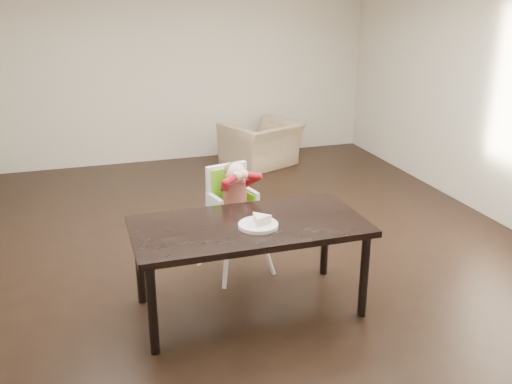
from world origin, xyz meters
TOP-DOWN VIEW (x-y plane):
  - ground at (0.00, 0.00)m, footprint 7.00×7.00m
  - room_walls at (0.00, 0.00)m, footprint 6.02×7.02m
  - dining_table at (-0.17, -0.94)m, footprint 1.80×0.90m
  - high_chair at (-0.10, -0.23)m, footprint 0.52×0.52m
  - plate at (-0.11, -1.02)m, footprint 0.32×0.32m
  - armchair at (1.15, 2.77)m, footprint 1.16×0.98m

SIDE VIEW (x-z plane):
  - ground at x=0.00m, z-range 0.00..0.00m
  - armchair at x=1.15m, z-range 0.00..0.86m
  - dining_table at x=-0.17m, z-range 0.30..1.05m
  - high_chair at x=-0.10m, z-range 0.21..1.25m
  - plate at x=-0.11m, z-range 0.74..0.82m
  - room_walls at x=0.00m, z-range 0.50..3.21m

